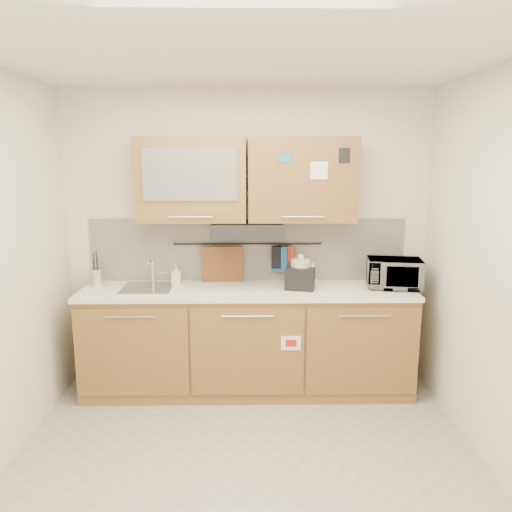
{
  "coord_description": "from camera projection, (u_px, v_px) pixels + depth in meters",
  "views": [
    {
      "loc": [
        0.02,
        -2.91,
        2.03
      ],
      "look_at": [
        0.07,
        1.05,
        1.23
      ],
      "focal_mm": 35.0,
      "sensor_mm": 36.0,
      "label": 1
    }
  ],
  "objects": [
    {
      "name": "floor",
      "position": [
        247.0,
        472.0,
        3.25
      ],
      "size": [
        3.2,
        3.2,
        0.0
      ],
      "primitive_type": "plane",
      "color": "#9E9993",
      "rests_on": "ground"
    },
    {
      "name": "sink",
      "position": [
        148.0,
        288.0,
        4.24
      ],
      "size": [
        0.42,
        0.4,
        0.26
      ],
      "color": "silver",
      "rests_on": "countertop"
    },
    {
      "name": "cutting_board",
      "position": [
        222.0,
        271.0,
        4.45
      ],
      "size": [
        0.37,
        0.04,
        0.45
      ],
      "primitive_type": "cube",
      "rotation": [
        0.0,
        0.0,
        0.02
      ],
      "color": "brown",
      "rests_on": "utensil_rail"
    },
    {
      "name": "upper_cabinets",
      "position": [
        247.0,
        180.0,
        4.19
      ],
      "size": [
        1.82,
        0.37,
        0.7
      ],
      "color": "olive",
      "rests_on": "wall_back"
    },
    {
      "name": "range_hood",
      "position": [
        247.0,
        229.0,
        4.2
      ],
      "size": [
        0.6,
        0.46,
        0.1
      ],
      "primitive_type": "cube",
      "color": "black",
      "rests_on": "upper_cabinets"
    },
    {
      "name": "utensil_crock",
      "position": [
        97.0,
        277.0,
        4.3
      ],
      "size": [
        0.16,
        0.16,
        0.31
      ],
      "rotation": [
        0.0,
        0.0,
        -0.41
      ],
      "color": "silver",
      "rests_on": "countertop"
    },
    {
      "name": "microwave",
      "position": [
        394.0,
        273.0,
        4.24
      ],
      "size": [
        0.49,
        0.37,
        0.25
      ],
      "primitive_type": "imported",
      "rotation": [
        0.0,
        0.0,
        -0.15
      ],
      "color": "#999999",
      "rests_on": "countertop"
    },
    {
      "name": "kettle",
      "position": [
        301.0,
        274.0,
        4.26
      ],
      "size": [
        0.21,
        0.19,
        0.29
      ],
      "rotation": [
        0.0,
        0.0,
        -0.05
      ],
      "color": "silver",
      "rests_on": "countertop"
    },
    {
      "name": "countertop",
      "position": [
        247.0,
        291.0,
        4.24
      ],
      "size": [
        2.82,
        0.62,
        0.04
      ],
      "primitive_type": "cube",
      "color": "white",
      "rests_on": "base_cabinet"
    },
    {
      "name": "oven_mitt",
      "position": [
        280.0,
        259.0,
        4.44
      ],
      "size": [
        0.14,
        0.08,
        0.23
      ],
      "primitive_type": "cube",
      "rotation": [
        0.0,
        0.0,
        -0.36
      ],
      "color": "#1F508F",
      "rests_on": "utensil_rail"
    },
    {
      "name": "wall_back",
      "position": [
        247.0,
        238.0,
        4.46
      ],
      "size": [
        3.2,
        0.0,
        3.2
      ],
      "primitive_type": "plane",
      "rotation": [
        1.57,
        0.0,
        0.0
      ],
      "color": "silver",
      "rests_on": "ground"
    },
    {
      "name": "dark_pouch",
      "position": [
        279.0,
        257.0,
        4.44
      ],
      "size": [
        0.13,
        0.06,
        0.2
      ],
      "primitive_type": "cube",
      "rotation": [
        0.0,
        0.0,
        -0.2
      ],
      "color": "black",
      "rests_on": "utensil_rail"
    },
    {
      "name": "pot_holder",
      "position": [
        288.0,
        254.0,
        4.43
      ],
      "size": [
        0.12,
        0.06,
        0.15
      ],
      "primitive_type": "cube",
      "rotation": [
        0.0,
        0.0,
        -0.38
      ],
      "color": "#AF2F17",
      "rests_on": "utensil_rail"
    },
    {
      "name": "wall_right",
      "position": [
        511.0,
        278.0,
        3.01
      ],
      "size": [
        0.0,
        3.0,
        3.0
      ],
      "primitive_type": "plane",
      "rotation": [
        1.57,
        0.0,
        -1.57
      ],
      "color": "silver",
      "rests_on": "ground"
    },
    {
      "name": "backsplash",
      "position": [
        247.0,
        250.0,
        4.47
      ],
      "size": [
        2.8,
        0.02,
        0.56
      ],
      "primitive_type": "cube",
      "color": "silver",
      "rests_on": "countertop"
    },
    {
      "name": "soap_bottle",
      "position": [
        176.0,
        275.0,
        4.35
      ],
      "size": [
        0.08,
        0.08,
        0.17
      ],
      "primitive_type": "imported",
      "rotation": [
        0.0,
        0.0,
        0.01
      ],
      "color": "#999999",
      "rests_on": "countertop"
    },
    {
      "name": "utensil_rail",
      "position": [
        247.0,
        244.0,
        4.42
      ],
      "size": [
        1.3,
        0.02,
        0.02
      ],
      "primitive_type": "cylinder",
      "rotation": [
        0.0,
        1.57,
        0.0
      ],
      "color": "black",
      "rests_on": "backsplash"
    },
    {
      "name": "base_cabinet",
      "position": [
        248.0,
        346.0,
        4.34
      ],
      "size": [
        2.8,
        0.64,
        0.88
      ],
      "color": "olive",
      "rests_on": "floor"
    },
    {
      "name": "ceiling",
      "position": [
        246.0,
        49.0,
        2.74
      ],
      "size": [
        3.2,
        3.2,
        0.0
      ],
      "primitive_type": "plane",
      "rotation": [
        3.14,
        0.0,
        0.0
      ],
      "color": "white",
      "rests_on": "wall_back"
    },
    {
      "name": "toaster",
      "position": [
        300.0,
        279.0,
        4.19
      ],
      "size": [
        0.27,
        0.2,
        0.18
      ],
      "rotation": [
        0.0,
        0.0,
        -0.24
      ],
      "color": "black",
      "rests_on": "countertop"
    }
  ]
}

